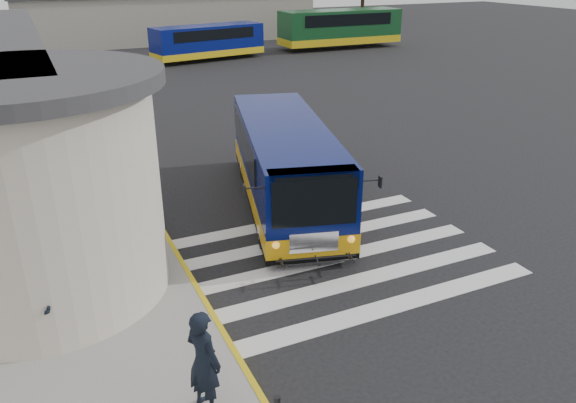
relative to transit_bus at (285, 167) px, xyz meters
name	(u,v)px	position (x,y,z in m)	size (l,w,h in m)	color
ground	(334,241)	(0.14, -2.82, -1.20)	(140.00, 140.00, 0.00)	black
curb_strip	(150,209)	(-3.91, 1.18, -1.12)	(0.12, 34.00, 0.16)	gold
crosswalk	(333,258)	(-0.36, -3.62, -1.19)	(8.00, 5.35, 0.01)	silver
depot_building	(167,16)	(6.14, 39.18, 0.91)	(26.40, 8.40, 4.20)	gray
transit_bus	(285,167)	(0.00, 0.00, 0.00)	(4.82, 9.14, 2.51)	#071052
pedestrian_a	(204,361)	(-4.81, -7.33, -0.13)	(0.67, 0.44, 1.85)	black
pedestrian_b	(38,306)	(-7.10, -4.58, -0.10)	(0.92, 0.72, 1.90)	black
far_bus_a	(208,41)	(6.06, 26.76, 0.20)	(8.64, 3.85, 2.15)	#081160
far_bus_b	(340,27)	(17.97, 27.98, 0.53)	(10.32, 2.93, 2.66)	#11411D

